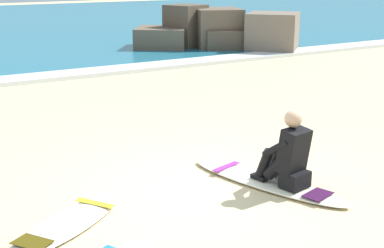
% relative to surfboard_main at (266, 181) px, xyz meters
% --- Properties ---
extents(ground_plane, '(80.00, 80.00, 0.00)m').
position_rel_surfboard_main_xyz_m(ground_plane, '(-0.72, 0.24, -0.04)').
color(ground_plane, beige).
extents(breaking_foam, '(80.00, 0.90, 0.11)m').
position_rel_surfboard_main_xyz_m(breaking_foam, '(-0.72, 8.17, 0.02)').
color(breaking_foam, white).
rests_on(breaking_foam, ground).
extents(surfboard_main, '(1.13, 2.37, 0.08)m').
position_rel_surfboard_main_xyz_m(surfboard_main, '(0.00, 0.00, 0.00)').
color(surfboard_main, '#EFE5C6').
rests_on(surfboard_main, ground).
extents(surfer_seated, '(0.46, 0.75, 0.95)m').
position_rel_surfboard_main_xyz_m(surfer_seated, '(0.09, -0.28, 0.40)').
color(surfer_seated, black).
rests_on(surfer_seated, surfboard_main).
extents(surfboard_spare_near, '(1.72, 1.36, 0.08)m').
position_rel_surfboard_main_xyz_m(surfboard_spare_near, '(-2.53, 0.16, 0.00)').
color(surfboard_spare_near, white).
rests_on(surfboard_spare_near, ground).
extents(rock_outcrop_distant, '(5.10, 4.50, 1.46)m').
position_rel_surfboard_main_xyz_m(rock_outcrop_distant, '(6.06, 10.09, 0.54)').
color(rock_outcrop_distant, brown).
rests_on(rock_outcrop_distant, ground).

